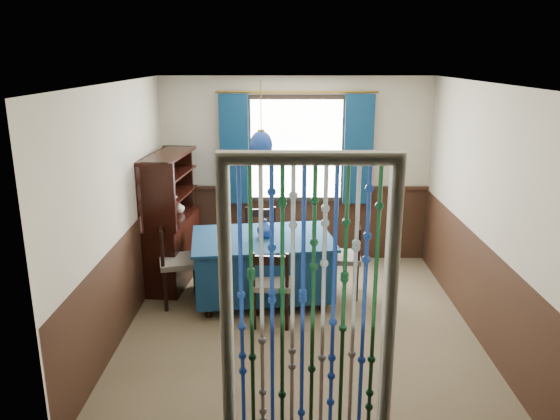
{
  "coord_description": "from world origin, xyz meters",
  "views": [
    {
      "loc": [
        -0.16,
        -5.24,
        2.74
      ],
      "look_at": [
        -0.2,
        0.47,
        1.13
      ],
      "focal_mm": 35.0,
      "sensor_mm": 36.0,
      "label": 1
    }
  ],
  "objects_px": {
    "chair_left": "(177,262)",
    "dining_table": "(262,263)",
    "sideboard": "(171,237)",
    "chair_near": "(271,284)",
    "chair_far": "(261,241)",
    "vase_sideboard": "(179,206)",
    "pendant_lamp": "(261,145)",
    "vase_table": "(266,229)",
    "bowl_shelf": "(170,199)",
    "chair_right": "(345,257)"
  },
  "relations": [
    {
      "from": "chair_right",
      "to": "vase_sideboard",
      "type": "height_order",
      "value": "vase_sideboard"
    },
    {
      "from": "chair_far",
      "to": "bowl_shelf",
      "type": "xyz_separation_m",
      "value": [
        -1.05,
        -0.39,
        0.66
      ]
    },
    {
      "from": "sideboard",
      "to": "chair_near",
      "type": "bearing_deg",
      "value": -37.75
    },
    {
      "from": "chair_right",
      "to": "bowl_shelf",
      "type": "bearing_deg",
      "value": 90.71
    },
    {
      "from": "chair_left",
      "to": "pendant_lamp",
      "type": "xyz_separation_m",
      "value": [
        0.97,
        0.11,
        1.32
      ]
    },
    {
      "from": "chair_near",
      "to": "pendant_lamp",
      "type": "relative_size",
      "value": 1.0
    },
    {
      "from": "pendant_lamp",
      "to": "bowl_shelf",
      "type": "xyz_separation_m",
      "value": [
        -1.1,
        0.3,
        -0.68
      ]
    },
    {
      "from": "dining_table",
      "to": "chair_left",
      "type": "distance_m",
      "value": 0.97
    },
    {
      "from": "chair_far",
      "to": "vase_sideboard",
      "type": "relative_size",
      "value": 5.23
    },
    {
      "from": "vase_table",
      "to": "bowl_shelf",
      "type": "xyz_separation_m",
      "value": [
        -1.14,
        0.29,
        0.28
      ]
    },
    {
      "from": "chair_near",
      "to": "chair_far",
      "type": "height_order",
      "value": "chair_far"
    },
    {
      "from": "pendant_lamp",
      "to": "vase_sideboard",
      "type": "bearing_deg",
      "value": 143.33
    },
    {
      "from": "chair_left",
      "to": "vase_sideboard",
      "type": "bearing_deg",
      "value": 173.59
    },
    {
      "from": "vase_table",
      "to": "vase_sideboard",
      "type": "xyz_separation_m",
      "value": [
        -1.14,
        0.8,
        0.04
      ]
    },
    {
      "from": "chair_left",
      "to": "dining_table",
      "type": "bearing_deg",
      "value": 82.16
    },
    {
      "from": "pendant_lamp",
      "to": "dining_table",
      "type": "bearing_deg",
      "value": 146.31
    },
    {
      "from": "chair_near",
      "to": "chair_left",
      "type": "distance_m",
      "value": 1.2
    },
    {
      "from": "chair_near",
      "to": "chair_right",
      "type": "distance_m",
      "value": 1.15
    },
    {
      "from": "sideboard",
      "to": "vase_table",
      "type": "distance_m",
      "value": 1.35
    },
    {
      "from": "bowl_shelf",
      "to": "sideboard",
      "type": "bearing_deg",
      "value": 102.93
    },
    {
      "from": "chair_near",
      "to": "chair_right",
      "type": "relative_size",
      "value": 0.98
    },
    {
      "from": "pendant_lamp",
      "to": "chair_left",
      "type": "bearing_deg",
      "value": -173.32
    },
    {
      "from": "chair_far",
      "to": "sideboard",
      "type": "xyz_separation_m",
      "value": [
        -1.11,
        -0.13,
        0.1
      ]
    },
    {
      "from": "dining_table",
      "to": "chair_right",
      "type": "xyz_separation_m",
      "value": [
        0.97,
        0.14,
        0.02
      ]
    },
    {
      "from": "chair_far",
      "to": "chair_right",
      "type": "relative_size",
      "value": 1.02
    },
    {
      "from": "dining_table",
      "to": "pendant_lamp",
      "type": "relative_size",
      "value": 2.03
    },
    {
      "from": "vase_table",
      "to": "dining_table",
      "type": "bearing_deg",
      "value": -159.21
    },
    {
      "from": "chair_far",
      "to": "bowl_shelf",
      "type": "distance_m",
      "value": 1.3
    },
    {
      "from": "dining_table",
      "to": "chair_left",
      "type": "relative_size",
      "value": 1.83
    },
    {
      "from": "chair_far",
      "to": "vase_sideboard",
      "type": "xyz_separation_m",
      "value": [
        -1.05,
        0.12,
        0.42
      ]
    },
    {
      "from": "sideboard",
      "to": "pendant_lamp",
      "type": "bearing_deg",
      "value": -20.6
    },
    {
      "from": "chair_right",
      "to": "chair_far",
      "type": "bearing_deg",
      "value": 66.61
    },
    {
      "from": "chair_near",
      "to": "chair_right",
      "type": "bearing_deg",
      "value": 44.21
    },
    {
      "from": "chair_far",
      "to": "chair_right",
      "type": "xyz_separation_m",
      "value": [
        1.02,
        -0.56,
        -0.01
      ]
    },
    {
      "from": "vase_table",
      "to": "vase_sideboard",
      "type": "height_order",
      "value": "vase_sideboard"
    },
    {
      "from": "chair_right",
      "to": "vase_sideboard",
      "type": "relative_size",
      "value": 5.14
    },
    {
      "from": "chair_far",
      "to": "vase_table",
      "type": "distance_m",
      "value": 0.79
    },
    {
      "from": "chair_near",
      "to": "chair_far",
      "type": "bearing_deg",
      "value": 99.45
    },
    {
      "from": "sideboard",
      "to": "pendant_lamp",
      "type": "height_order",
      "value": "pendant_lamp"
    },
    {
      "from": "vase_table",
      "to": "chair_far",
      "type": "bearing_deg",
      "value": 97.49
    },
    {
      "from": "chair_right",
      "to": "bowl_shelf",
      "type": "height_order",
      "value": "bowl_shelf"
    },
    {
      "from": "vase_table",
      "to": "chair_right",
      "type": "bearing_deg",
      "value": 7.52
    },
    {
      "from": "chair_far",
      "to": "chair_left",
      "type": "bearing_deg",
      "value": 39.8
    },
    {
      "from": "chair_near",
      "to": "sideboard",
      "type": "relative_size",
      "value": 0.52
    },
    {
      "from": "bowl_shelf",
      "to": "chair_far",
      "type": "bearing_deg",
      "value": 20.53
    },
    {
      "from": "chair_left",
      "to": "bowl_shelf",
      "type": "relative_size",
      "value": 5.07
    },
    {
      "from": "chair_near",
      "to": "vase_table",
      "type": "height_order",
      "value": "vase_table"
    },
    {
      "from": "dining_table",
      "to": "chair_right",
      "type": "relative_size",
      "value": 1.97
    },
    {
      "from": "dining_table",
      "to": "bowl_shelf",
      "type": "xyz_separation_m",
      "value": [
        -1.1,
        0.3,
        0.69
      ]
    },
    {
      "from": "chair_left",
      "to": "chair_near",
      "type": "bearing_deg",
      "value": 50.01
    }
  ]
}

